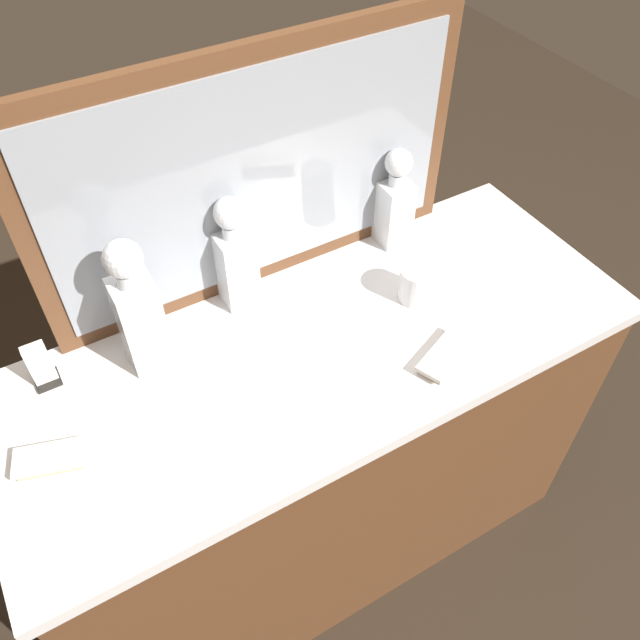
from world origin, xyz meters
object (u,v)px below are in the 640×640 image
Objects in this scene: crystal_decanter_far_left at (236,262)px; silver_brush_far_right at (445,356)px; crystal_decanter_rear at (394,206)px; crystal_tumbler_left at (417,285)px; silver_brush_far_left at (50,459)px; napkin_holder at (41,367)px; crystal_decanter_front at (139,316)px.

silver_brush_far_right is at bearing -52.39° from crystal_decanter_far_left.
crystal_decanter_rear reaches higher than crystal_tumbler_left.
silver_brush_far_left is 1.30× the size of napkin_holder.
crystal_decanter_rear is 0.82× the size of crystal_decanter_front.
crystal_tumbler_left is 0.54× the size of silver_brush_far_right.
silver_brush_far_left is at bearing 168.08° from silver_brush_far_right.
crystal_tumbler_left is (0.35, -0.20, -0.07)m from crystal_decanter_far_left.
crystal_tumbler_left is 0.85m from silver_brush_far_left.
crystal_tumbler_left is 0.61× the size of silver_brush_far_left.
napkin_holder is (-0.87, -0.02, -0.06)m from crystal_decanter_rear.
crystal_tumbler_left is 0.20m from silver_brush_far_right.
napkin_holder is at bearing 167.44° from crystal_tumbler_left.
silver_brush_far_right is at bearing -107.97° from crystal_decanter_rear.
silver_brush_far_left is (-0.25, -0.15, -0.12)m from crystal_decanter_front.
crystal_decanter_front reaches higher than silver_brush_far_left.
silver_brush_far_left is (-0.85, -0.02, -0.03)m from crystal_tumbler_left.
napkin_holder is (-0.80, 0.18, 0.01)m from crystal_tumbler_left.
silver_brush_far_right is (0.79, -0.17, 0.00)m from silver_brush_far_left.
crystal_decanter_front is at bearing -12.84° from napkin_holder.
crystal_decanter_front is at bearing 31.04° from silver_brush_far_left.
napkin_holder is at bearing 167.16° from crystal_decanter_front.
silver_brush_far_left is (-0.91, -0.22, -0.09)m from crystal_decanter_rear.
crystal_decanter_front reaches higher than crystal_decanter_rear.
napkin_holder reaches higher than crystal_tumbler_left.
crystal_tumbler_left is at bearing -29.49° from crystal_decanter_far_left.
silver_brush_far_left and silver_brush_far_right have the same top height.
silver_brush_far_right is at bearing -107.33° from crystal_tumbler_left.
crystal_decanter_rear is at bearing 13.45° from silver_brush_far_left.
crystal_tumbler_left is at bearing -12.56° from napkin_holder.
silver_brush_far_left is 0.80m from silver_brush_far_right.
silver_brush_far_left is at bearing -155.95° from crystal_decanter_far_left.
napkin_holder is at bearing -178.64° from crystal_decanter_rear.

